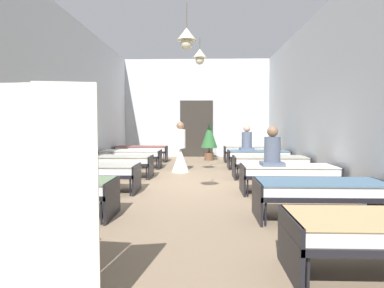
# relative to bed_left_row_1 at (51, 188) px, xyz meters

# --- Properties ---
(ground_plane) EXTENTS (6.73, 13.99, 0.10)m
(ground_plane) POSITION_rel_bed_left_row_1_xyz_m (2.02, 2.85, -0.49)
(ground_plane) COLOR #8C755B
(room_shell) EXTENTS (6.53, 13.59, 4.16)m
(room_shell) POSITION_rel_bed_left_row_1_xyz_m (2.02, 4.21, 1.64)
(room_shell) COLOR silver
(room_shell) RESTS_ON ground
(bed_left_row_1) EXTENTS (1.90, 0.84, 0.57)m
(bed_left_row_1) POSITION_rel_bed_left_row_1_xyz_m (0.00, 0.00, 0.00)
(bed_left_row_1) COLOR black
(bed_left_row_1) RESTS_ON ground
(bed_right_row_1) EXTENTS (1.90, 0.84, 0.57)m
(bed_right_row_1) POSITION_rel_bed_left_row_1_xyz_m (4.03, 0.00, 0.00)
(bed_right_row_1) COLOR black
(bed_right_row_1) RESTS_ON ground
(bed_left_row_2) EXTENTS (1.90, 0.84, 0.57)m
(bed_left_row_2) POSITION_rel_bed_left_row_1_xyz_m (0.00, 1.90, 0.00)
(bed_left_row_2) COLOR black
(bed_left_row_2) RESTS_ON ground
(bed_right_row_2) EXTENTS (1.90, 0.84, 0.57)m
(bed_right_row_2) POSITION_rel_bed_left_row_1_xyz_m (4.03, 1.90, 0.00)
(bed_right_row_2) COLOR black
(bed_right_row_2) RESTS_ON ground
(bed_left_row_3) EXTENTS (1.90, 0.84, 0.57)m
(bed_left_row_3) POSITION_rel_bed_left_row_1_xyz_m (0.00, 3.80, 0.00)
(bed_left_row_3) COLOR black
(bed_left_row_3) RESTS_ON ground
(bed_right_row_3) EXTENTS (1.90, 0.84, 0.57)m
(bed_right_row_3) POSITION_rel_bed_left_row_1_xyz_m (4.03, 3.80, 0.00)
(bed_right_row_3) COLOR black
(bed_right_row_3) RESTS_ON ground
(bed_left_row_4) EXTENTS (1.90, 0.84, 0.57)m
(bed_left_row_4) POSITION_rel_bed_left_row_1_xyz_m (0.00, 5.70, 0.00)
(bed_left_row_4) COLOR black
(bed_left_row_4) RESTS_ON ground
(bed_right_row_4) EXTENTS (1.90, 0.84, 0.57)m
(bed_right_row_4) POSITION_rel_bed_left_row_1_xyz_m (4.03, 5.70, 0.00)
(bed_right_row_4) COLOR black
(bed_right_row_4) RESTS_ON ground
(bed_left_row_5) EXTENTS (1.90, 0.84, 0.57)m
(bed_left_row_5) POSITION_rel_bed_left_row_1_xyz_m (0.00, 7.60, 0.00)
(bed_left_row_5) COLOR black
(bed_left_row_5) RESTS_ON ground
(bed_right_row_5) EXTENTS (1.90, 0.84, 0.57)m
(bed_right_row_5) POSITION_rel_bed_left_row_1_xyz_m (4.03, 7.60, 0.00)
(bed_right_row_5) COLOR black
(bed_right_row_5) RESTS_ON ground
(nurse_near_aisle) EXTENTS (0.52, 0.52, 1.49)m
(nurse_near_aisle) POSITION_rel_bed_left_row_1_xyz_m (1.63, 4.88, 0.09)
(nurse_near_aisle) COLOR white
(nurse_near_aisle) RESTS_ON ground
(patient_seated_primary) EXTENTS (0.44, 0.44, 0.80)m
(patient_seated_primary) POSITION_rel_bed_left_row_1_xyz_m (3.68, 5.78, 0.43)
(patient_seated_primary) COLOR #515B70
(patient_seated_primary) RESTS_ON bed_right_row_4
(patient_seated_secondary) EXTENTS (0.44, 0.44, 0.80)m
(patient_seated_secondary) POSITION_rel_bed_left_row_1_xyz_m (3.68, 1.81, 0.43)
(patient_seated_secondary) COLOR #515B70
(patient_seated_secondary) RESTS_ON bed_right_row_2
(potted_plant) EXTENTS (0.63, 0.63, 1.44)m
(potted_plant) POSITION_rel_bed_left_row_1_xyz_m (2.53, 8.07, 0.46)
(potted_plant) COLOR brown
(potted_plant) RESTS_ON ground
(privacy_screen) EXTENTS (1.25, 0.20, 1.70)m
(privacy_screen) POSITION_rel_bed_left_row_1_xyz_m (0.95, -2.74, 0.41)
(privacy_screen) COLOR silver
(privacy_screen) RESTS_ON ground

